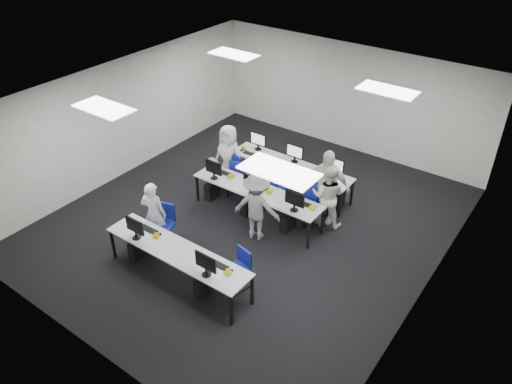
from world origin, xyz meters
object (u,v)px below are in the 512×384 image
Objects in this scene: chair_2 at (229,180)px; chair_3 at (274,196)px; desk_front at (177,252)px; desk_mid at (257,192)px; student_2 at (229,156)px; chair_7 at (314,203)px; chair_1 at (238,276)px; student_3 at (326,187)px; student_1 at (328,196)px; photographer at (257,207)px; chair_0 at (162,234)px; chair_5 at (241,179)px; chair_4 at (304,208)px; student_0 at (154,214)px; chair_6 at (276,193)px.

chair_3 is at bearing 16.69° from chair_2.
desk_front is at bearing -110.39° from chair_3.
student_2 reaches higher than desk_mid.
chair_1 is at bearing -85.17° from chair_7.
student_3 is at bearing 18.75° from chair_2.
photographer is at bearing 37.06° from student_1.
desk_mid is 0.74m from photographer.
student_3 is at bearing 31.34° from desk_mid.
chair_0 is 2.75m from chair_5.
chair_1 is at bearing -18.17° from chair_0.
chair_3 is 0.87m from chair_4.
desk_mid is at bearing 10.68° from student_1.
chair_2 reaches higher than chair_1.
chair_4 is (0.86, -0.07, 0.03)m from chair_3.
chair_3 is 1.02× the size of chair_5.
student_0 is at bearing -147.15° from student_3.
chair_6 is (1.27, 0.21, -0.00)m from chair_2.
desk_front is at bearing -102.11° from chair_7.
student_1 is at bearing -143.68° from photographer.
chair_6 is at bearing -3.00° from student_2.
student_1 is (2.64, 0.18, 0.46)m from chair_2.
student_1 is 0.94× the size of student_2.
desk_front is 2.60m from desk_mid.
student_2 reaches higher than student_0.
student_3 reaches higher than chair_5.
chair_5 is at bearing 107.19° from desk_front.
student_3 is at bearing 41.73° from chair_4.
desk_front is 3.41× the size of chair_2.
chair_1 is 0.94× the size of chair_5.
student_3 reaches higher than chair_2.
chair_2 is at bearing -107.75° from student_0.
chair_0 is 2.94m from chair_6.
chair_4 is at bearing -19.44° from chair_5.
photographer is at bearing -92.68° from chair_3.
chair_6 is at bearing -16.30° from student_1.
student_1 is (0.44, -0.19, 0.46)m from chair_7.
student_3 is at bearing -54.59° from student_1.
student_1 is 0.84× the size of student_3.
chair_0 is at bearing 28.89° from photographer.
chair_3 is (0.07, 3.21, -0.40)m from desk_front.
chair_5 is 2.02m from chair_7.
photographer is (-0.56, -1.48, 0.49)m from chair_7.
student_2 is at bearing 140.71° from chair_2.
student_1 reaches higher than chair_3.
student_3 is at bearing -0.46° from student_2.
chair_4 is at bearing -161.48° from student_3.
chair_0 reaches higher than desk_front.
chair_6 reaches higher than chair_5.
student_3 is 1.14× the size of photographer.
student_2 reaches higher than chair_0.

